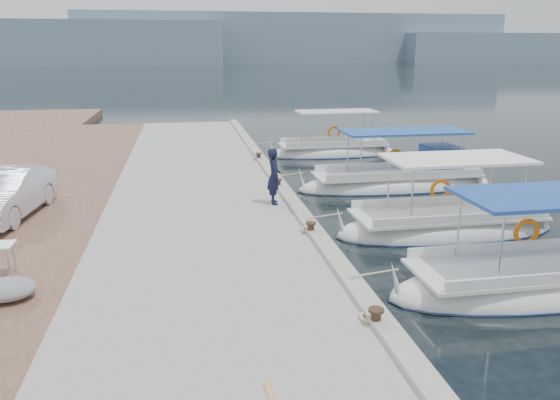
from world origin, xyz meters
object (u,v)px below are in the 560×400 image
object	(u,v)px
parked_car	(6,194)
fishing_caique_b	(539,285)
fishing_caique_d	(399,183)
fishing_caique_c	(445,228)
fisherman	(274,176)
fishing_caique_e	(333,153)

from	to	relation	value
parked_car	fishing_caique_b	bearing A→B (deg)	-18.51
fishing_caique_b	parked_car	size ratio (longest dim) A/B	1.67
fishing_caique_b	fishing_caique_d	bearing A→B (deg)	86.95
fishing_caique_c	fishing_caique_d	world-z (taller)	same
fishing_caique_b	parked_car	bearing A→B (deg)	153.88
fisherman	fishing_caique_d	bearing A→B (deg)	-59.72
fishing_caique_b	fishing_caique_d	world-z (taller)	same
fishing_caique_e	fishing_caique_d	bearing A→B (deg)	-84.00
fishing_caique_c	fisherman	xyz separation A→B (m)	(-4.73, 2.20, 1.25)
parked_car	fishing_caique_c	bearing A→B (deg)	-2.07
fishing_caique_d	fishing_caique_e	size ratio (longest dim) A/B	1.19
fishing_caique_c	fishing_caique_e	xyz separation A→B (m)	(-0.05, 12.27, 0.00)
fisherman	parked_car	distance (m)	7.80
fisherman	fishing_caique_c	bearing A→B (deg)	-114.23
fisherman	parked_car	bearing A→B (deg)	91.16
fishing_caique_d	parked_car	size ratio (longest dim) A/B	1.85
fishing_caique_d	fishing_caique_e	bearing A→B (deg)	96.00
fishing_caique_b	fishing_caique_c	distance (m)	4.10
fishing_caique_d	parked_car	xyz separation A→B (m)	(-13.21, -3.14, 1.01)
parked_car	fisherman	bearing A→B (deg)	8.07
fishing_caique_c	fishing_caique_e	size ratio (longest dim) A/B	1.01
fishing_caique_d	fishing_caique_e	distance (m)	7.03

